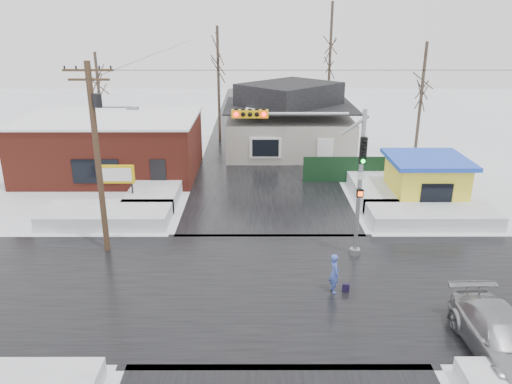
{
  "coord_description": "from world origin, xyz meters",
  "views": [
    {
      "loc": [
        -0.77,
        -18.53,
        10.85
      ],
      "look_at": [
        -0.74,
        3.53,
        3.0
      ],
      "focal_mm": 35.0,
      "sensor_mm": 36.0,
      "label": 1
    }
  ],
  "objects_px": {
    "marquee_sign": "(116,175)",
    "kiosk": "(425,180)",
    "utility_pole": "(98,149)",
    "pedestrian": "(334,273)",
    "car": "(502,338)",
    "traffic_signal": "(327,164)"
  },
  "relations": [
    {
      "from": "pedestrian",
      "to": "traffic_signal",
      "type": "bearing_deg",
      "value": -8.79
    },
    {
      "from": "traffic_signal",
      "to": "pedestrian",
      "type": "relative_size",
      "value": 4.12
    },
    {
      "from": "utility_pole",
      "to": "kiosk",
      "type": "height_order",
      "value": "utility_pole"
    },
    {
      "from": "marquee_sign",
      "to": "car",
      "type": "height_order",
      "value": "marquee_sign"
    },
    {
      "from": "kiosk",
      "to": "car",
      "type": "bearing_deg",
      "value": -98.15
    },
    {
      "from": "kiosk",
      "to": "car",
      "type": "xyz_separation_m",
      "value": [
        -2.09,
        -14.58,
        -0.72
      ]
    },
    {
      "from": "kiosk",
      "to": "car",
      "type": "height_order",
      "value": "kiosk"
    },
    {
      "from": "utility_pole",
      "to": "car",
      "type": "bearing_deg",
      "value": -27.8
    },
    {
      "from": "utility_pole",
      "to": "marquee_sign",
      "type": "distance_m",
      "value": 6.87
    },
    {
      "from": "traffic_signal",
      "to": "car",
      "type": "xyz_separation_m",
      "value": [
        4.98,
        -7.56,
        -3.79
      ]
    },
    {
      "from": "traffic_signal",
      "to": "pedestrian",
      "type": "bearing_deg",
      "value": -89.37
    },
    {
      "from": "marquee_sign",
      "to": "kiosk",
      "type": "height_order",
      "value": "kiosk"
    },
    {
      "from": "pedestrian",
      "to": "marquee_sign",
      "type": "bearing_deg",
      "value": 39.76
    },
    {
      "from": "traffic_signal",
      "to": "marquee_sign",
      "type": "relative_size",
      "value": 2.75
    },
    {
      "from": "pedestrian",
      "to": "kiosk",
      "type": "bearing_deg",
      "value": -43.46
    },
    {
      "from": "marquee_sign",
      "to": "kiosk",
      "type": "bearing_deg",
      "value": 1.55
    },
    {
      "from": "marquee_sign",
      "to": "pedestrian",
      "type": "xyz_separation_m",
      "value": [
        11.47,
        -9.91,
        -1.07
      ]
    },
    {
      "from": "utility_pole",
      "to": "car",
      "type": "relative_size",
      "value": 1.75
    },
    {
      "from": "kiosk",
      "to": "utility_pole",
      "type": "bearing_deg",
      "value": -159.56
    },
    {
      "from": "marquee_sign",
      "to": "pedestrian",
      "type": "height_order",
      "value": "marquee_sign"
    },
    {
      "from": "pedestrian",
      "to": "car",
      "type": "bearing_deg",
      "value": -139.62
    },
    {
      "from": "traffic_signal",
      "to": "marquee_sign",
      "type": "bearing_deg",
      "value": 150.28
    }
  ]
}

